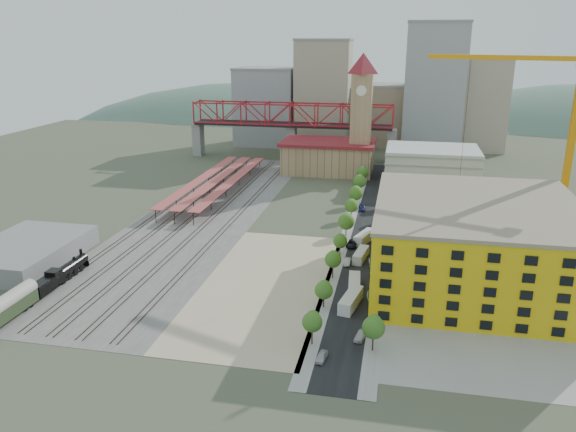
% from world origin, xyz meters
% --- Properties ---
extents(ground, '(400.00, 400.00, 0.00)m').
position_xyz_m(ground, '(0.00, 0.00, 0.00)').
color(ground, '#474C38').
rests_on(ground, ground).
extents(ballast_strip, '(36.00, 165.00, 0.06)m').
position_xyz_m(ballast_strip, '(-36.00, 17.50, 0.03)').
color(ballast_strip, '#605E59').
rests_on(ballast_strip, ground).
extents(dirt_lot, '(28.00, 67.00, 0.06)m').
position_xyz_m(dirt_lot, '(-4.00, -31.50, 0.03)').
color(dirt_lot, tan).
rests_on(dirt_lot, ground).
extents(street_asphalt, '(12.00, 170.00, 0.06)m').
position_xyz_m(street_asphalt, '(16.00, 15.00, 0.03)').
color(street_asphalt, black).
rests_on(street_asphalt, ground).
extents(sidewalk_west, '(3.00, 170.00, 0.04)m').
position_xyz_m(sidewalk_west, '(10.50, 15.00, 0.02)').
color(sidewalk_west, gray).
rests_on(sidewalk_west, ground).
extents(sidewalk_east, '(3.00, 170.00, 0.04)m').
position_xyz_m(sidewalk_east, '(21.50, 15.00, 0.02)').
color(sidewalk_east, gray).
rests_on(sidewalk_east, ground).
extents(construction_pad, '(50.00, 90.00, 0.06)m').
position_xyz_m(construction_pad, '(45.00, -20.00, 0.03)').
color(construction_pad, gray).
rests_on(construction_pad, ground).
extents(rail_tracks, '(26.56, 160.00, 0.18)m').
position_xyz_m(rail_tracks, '(-37.80, 17.50, 0.15)').
color(rail_tracks, '#382B23').
rests_on(rail_tracks, ground).
extents(platform_canopies, '(16.00, 80.00, 4.12)m').
position_xyz_m(platform_canopies, '(-41.00, 45.00, 3.99)').
color(platform_canopies, '#B04943').
rests_on(platform_canopies, ground).
extents(station_hall, '(38.00, 24.00, 13.10)m').
position_xyz_m(station_hall, '(-5.00, 82.00, 6.67)').
color(station_hall, tan).
rests_on(station_hall, ground).
extents(clock_tower, '(12.00, 12.00, 52.00)m').
position_xyz_m(clock_tower, '(8.00, 79.99, 28.70)').
color(clock_tower, tan).
rests_on(clock_tower, ground).
extents(parking_garage, '(34.00, 26.00, 14.00)m').
position_xyz_m(parking_garage, '(36.00, 70.00, 7.00)').
color(parking_garage, silver).
rests_on(parking_garage, ground).
extents(truss_bridge, '(94.00, 9.60, 25.60)m').
position_xyz_m(truss_bridge, '(-25.00, 105.00, 18.86)').
color(truss_bridge, gray).
rests_on(truss_bridge, ground).
extents(construction_building, '(44.60, 50.60, 18.80)m').
position_xyz_m(construction_building, '(42.00, -20.00, 9.41)').
color(construction_building, yellow).
rests_on(construction_building, ground).
extents(warehouse, '(22.00, 32.00, 5.00)m').
position_xyz_m(warehouse, '(-66.00, -30.00, 2.50)').
color(warehouse, gray).
rests_on(warehouse, ground).
extents(street_trees, '(15.40, 124.40, 8.00)m').
position_xyz_m(street_trees, '(16.00, 5.00, 0.00)').
color(street_trees, '#306C20').
rests_on(street_trees, ground).
extents(skyline, '(133.00, 46.00, 60.00)m').
position_xyz_m(skyline, '(7.47, 142.31, 22.81)').
color(skyline, '#9EA0A3').
rests_on(skyline, ground).
extents(distant_hills, '(647.00, 264.00, 227.00)m').
position_xyz_m(distant_hills, '(45.28, 260.00, -79.54)').
color(distant_hills, '#4C6B59').
rests_on(distant_hills, ground).
extents(locomotive, '(2.74, 21.11, 5.28)m').
position_xyz_m(locomotive, '(-50.00, -39.06, 1.97)').
color(locomotive, black).
rests_on(locomotive, ground).
extents(coach, '(3.03, 17.59, 5.52)m').
position_xyz_m(coach, '(-50.00, -58.88, 2.94)').
color(coach, '#2B381E').
rests_on(coach, ground).
extents(tower_crane, '(50.63, 19.76, 56.73)m').
position_xyz_m(tower_crane, '(63.95, 12.11, 35.01)').
color(tower_crane, orange).
rests_on(tower_crane, ground).
extents(site_trailer_a, '(4.52, 10.45, 2.77)m').
position_xyz_m(site_trailer_a, '(16.00, -38.53, 1.39)').
color(site_trailer_a, silver).
rests_on(site_trailer_a, ground).
extents(site_trailer_b, '(3.23, 9.72, 2.62)m').
position_xyz_m(site_trailer_b, '(16.00, -30.29, 1.31)').
color(site_trailer_b, silver).
rests_on(site_trailer_b, ground).
extents(site_trailer_c, '(3.63, 9.21, 2.45)m').
position_xyz_m(site_trailer_c, '(16.00, -12.16, 1.23)').
color(site_trailer_c, silver).
rests_on(site_trailer_c, ground).
extents(site_trailer_d, '(5.57, 9.93, 2.64)m').
position_xyz_m(site_trailer_d, '(16.00, 1.14, 1.32)').
color(site_trailer_d, silver).
rests_on(site_trailer_d, ground).
extents(car_0, '(2.11, 4.14, 1.35)m').
position_xyz_m(car_0, '(13.00, -60.00, 0.68)').
color(car_0, '#B8B8B8').
rests_on(car_0, ground).
extents(car_1, '(1.59, 4.49, 1.48)m').
position_xyz_m(car_1, '(13.00, -16.03, 0.74)').
color(car_1, '#A7A6AB').
rests_on(car_1, ground).
extents(car_2, '(3.24, 5.91, 1.57)m').
position_xyz_m(car_2, '(13.00, -3.21, 0.78)').
color(car_2, black).
rests_on(car_2, ground).
extents(car_3, '(2.68, 5.38, 1.50)m').
position_xyz_m(car_3, '(13.00, 30.57, 0.75)').
color(car_3, navy).
rests_on(car_3, ground).
extents(car_4, '(2.37, 4.44, 1.44)m').
position_xyz_m(car_4, '(19.00, -51.54, 0.72)').
color(car_4, silver).
rests_on(car_4, ground).
extents(car_5, '(2.14, 4.48, 1.42)m').
position_xyz_m(car_5, '(19.00, -15.21, 0.71)').
color(car_5, '#ABAAAF').
rests_on(car_5, ground).
extents(car_6, '(2.54, 5.02, 1.36)m').
position_xyz_m(car_6, '(19.00, 7.06, 0.68)').
color(car_6, black).
rests_on(car_6, ground).
extents(car_7, '(2.59, 5.57, 1.58)m').
position_xyz_m(car_7, '(19.00, 38.03, 0.79)').
color(car_7, '#1A1E4C').
rests_on(car_7, ground).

